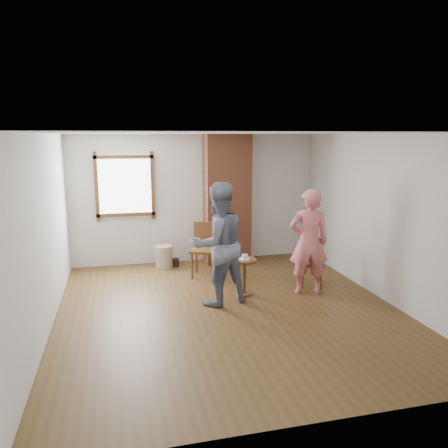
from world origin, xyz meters
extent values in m
plane|color=brown|center=(0.00, 0.00, 0.00)|extent=(5.50, 5.50, 0.00)
cube|color=silver|center=(0.00, 2.75, 1.30)|extent=(5.00, 0.04, 2.60)
cube|color=silver|center=(-2.50, 0.00, 1.30)|extent=(0.04, 5.50, 2.60)
cube|color=silver|center=(2.50, 0.00, 1.30)|extent=(0.04, 5.50, 2.60)
cube|color=white|center=(0.00, 0.00, 2.60)|extent=(5.00, 5.50, 0.04)
cube|color=brown|center=(-1.40, 2.71, 1.60)|extent=(1.14, 0.06, 1.34)
cube|color=white|center=(-1.40, 2.73, 1.60)|extent=(1.00, 0.02, 1.20)
cube|color=#AA5C3C|center=(0.60, 2.50, 1.30)|extent=(0.90, 0.50, 2.60)
cylinder|color=tan|center=(-0.71, 2.40, 0.22)|extent=(0.39, 0.39, 0.44)
cylinder|color=black|center=(-0.49, 2.40, 0.08)|extent=(0.18, 0.18, 0.16)
cube|color=brown|center=(-0.05, 1.65, 0.49)|extent=(0.60, 0.60, 0.05)
cylinder|color=brown|center=(-0.29, 1.55, 0.25)|extent=(0.04, 0.04, 0.49)
cylinder|color=brown|center=(0.06, 1.41, 0.25)|extent=(0.04, 0.04, 0.49)
cylinder|color=brown|center=(-0.15, 1.89, 0.25)|extent=(0.04, 0.04, 0.49)
cylinder|color=brown|center=(0.20, 1.75, 0.25)|extent=(0.04, 0.04, 0.49)
cube|color=brown|center=(0.03, 1.84, 0.74)|extent=(0.44, 0.21, 0.49)
cube|color=brown|center=(1.65, 0.70, 0.40)|extent=(0.48, 0.48, 0.04)
cylinder|color=brown|center=(1.46, 0.61, 0.20)|extent=(0.04, 0.04, 0.40)
cylinder|color=brown|center=(1.75, 0.51, 0.20)|extent=(0.04, 0.04, 0.40)
cylinder|color=brown|center=(1.56, 0.90, 0.20)|extent=(0.04, 0.04, 0.40)
cylinder|color=brown|center=(1.85, 0.79, 0.20)|extent=(0.04, 0.04, 0.40)
cube|color=brown|center=(1.71, 0.86, 0.61)|extent=(0.37, 0.16, 0.40)
cylinder|color=brown|center=(0.40, 0.56, 0.58)|extent=(0.40, 0.40, 0.04)
cylinder|color=brown|center=(0.40, 0.56, 0.29)|extent=(0.06, 0.06, 0.54)
cylinder|color=brown|center=(0.40, 0.56, 0.01)|extent=(0.28, 0.28, 0.03)
cylinder|color=white|center=(0.40, 0.56, 0.60)|extent=(0.18, 0.18, 0.01)
cube|color=white|center=(0.41, 0.56, 0.64)|extent=(0.08, 0.07, 0.06)
imported|color=#121633|center=(-0.09, 0.31, 0.95)|extent=(1.08, 0.95, 1.89)
imported|color=#DC6E73|center=(1.44, 0.39, 0.87)|extent=(0.71, 0.54, 1.74)
camera|label=1|loc=(-1.52, -5.98, 2.57)|focal=35.00mm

